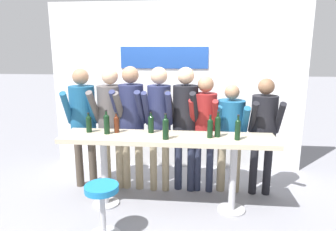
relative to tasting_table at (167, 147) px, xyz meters
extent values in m
plane|color=gray|center=(0.00, 0.00, -0.85)|extent=(40.00, 40.00, 0.00)
cube|color=white|center=(0.00, 1.49, 0.57)|extent=(4.34, 0.10, 2.85)
cube|color=#1E479E|center=(-0.20, 1.43, 1.09)|extent=(1.48, 0.02, 0.36)
cube|color=beige|center=(0.00, 0.00, 0.12)|extent=(2.74, 0.55, 0.06)
cylinder|color=#B2B2B7|center=(-0.85, 0.00, -0.36)|extent=(0.09, 0.09, 0.94)
cylinder|color=#B2B2B7|center=(-0.85, 0.00, -0.84)|extent=(0.36, 0.36, 0.02)
cylinder|color=#B2B2B7|center=(0.85, 0.00, -0.36)|extent=(0.09, 0.09, 0.94)
cylinder|color=#B2B2B7|center=(0.85, 0.00, -0.84)|extent=(0.36, 0.36, 0.02)
cylinder|color=#B2B2B7|center=(-0.65, -0.73, -0.54)|extent=(0.06, 0.06, 0.57)
cylinder|color=#1972B2|center=(-0.65, -0.73, -0.25)|extent=(0.37, 0.37, 0.07)
cylinder|color=#473D33|center=(-1.41, 0.52, -0.42)|extent=(0.12, 0.12, 0.87)
cylinder|color=#473D33|center=(-1.21, 0.55, -0.42)|extent=(0.12, 0.12, 0.87)
cylinder|color=#19517A|center=(-1.31, 0.53, 0.36)|extent=(0.42, 0.42, 0.69)
sphere|color=#9E7556|center=(-1.31, 0.53, 0.84)|extent=(0.24, 0.24, 0.24)
cylinder|color=#19517A|center=(-1.46, 0.34, 0.41)|extent=(0.15, 0.42, 0.53)
cylinder|color=#19517A|center=(-1.11, 0.39, 0.41)|extent=(0.15, 0.42, 0.53)
cylinder|color=gray|center=(-0.99, 0.54, -0.41)|extent=(0.12, 0.12, 0.87)
cylinder|color=gray|center=(-0.78, 0.53, -0.41)|extent=(0.12, 0.12, 0.87)
cylinder|color=#514C4C|center=(-0.88, 0.54, 0.37)|extent=(0.41, 0.41, 0.69)
sphere|color=#D6AD89|center=(-0.88, 0.54, 0.85)|extent=(0.24, 0.24, 0.24)
cylinder|color=#514C4C|center=(-1.07, 0.38, 0.42)|extent=(0.12, 0.42, 0.54)
cylinder|color=#514C4C|center=(-0.71, 0.36, 0.42)|extent=(0.12, 0.42, 0.54)
cylinder|color=gray|center=(-0.68, 0.53, -0.41)|extent=(0.12, 0.12, 0.89)
cylinder|color=gray|center=(-0.48, 0.52, -0.41)|extent=(0.12, 0.12, 0.89)
cylinder|color=#23284C|center=(-0.58, 0.52, 0.39)|extent=(0.37, 0.37, 0.70)
sphere|color=#9E7556|center=(-0.58, 0.52, 0.88)|extent=(0.24, 0.24, 0.24)
cylinder|color=#23284C|center=(-0.76, 0.36, 0.44)|extent=(0.10, 0.42, 0.54)
cylinder|color=#23284C|center=(-0.41, 0.35, 0.44)|extent=(0.10, 0.42, 0.54)
cylinder|color=gray|center=(-0.26, 0.49, -0.41)|extent=(0.11, 0.11, 0.88)
cylinder|color=gray|center=(-0.08, 0.49, -0.41)|extent=(0.11, 0.11, 0.88)
cylinder|color=#23284C|center=(-0.17, 0.49, 0.38)|extent=(0.33, 0.33, 0.70)
sphere|color=#D6AD89|center=(-0.17, 0.49, 0.87)|extent=(0.24, 0.24, 0.24)
cylinder|color=#23284C|center=(-0.32, 0.32, 0.43)|extent=(0.08, 0.41, 0.53)
cylinder|color=#23284C|center=(-0.01, 0.32, 0.43)|extent=(0.08, 0.41, 0.53)
cylinder|color=#23283D|center=(0.11, 0.56, -0.41)|extent=(0.11, 0.11, 0.88)
cylinder|color=#23283D|center=(0.30, 0.53, -0.41)|extent=(0.11, 0.11, 0.88)
cylinder|color=black|center=(0.20, 0.55, 0.38)|extent=(0.42, 0.42, 0.70)
sphere|color=#D6AD89|center=(0.20, 0.55, 0.87)|extent=(0.24, 0.24, 0.24)
cylinder|color=black|center=(0.01, 0.41, 0.43)|extent=(0.16, 0.42, 0.54)
cylinder|color=black|center=(0.34, 0.35, 0.43)|extent=(0.16, 0.42, 0.54)
cylinder|color=#23283D|center=(0.39, 0.54, -0.44)|extent=(0.10, 0.10, 0.82)
cylinder|color=#23283D|center=(0.57, 0.52, -0.44)|extent=(0.10, 0.10, 0.82)
cylinder|color=maroon|center=(0.48, 0.53, 0.30)|extent=(0.36, 0.36, 0.65)
sphere|color=#9E7556|center=(0.48, 0.53, 0.75)|extent=(0.22, 0.22, 0.22)
cylinder|color=maroon|center=(0.31, 0.39, 0.35)|extent=(0.12, 0.39, 0.50)
cylinder|color=maroon|center=(0.62, 0.36, 0.35)|extent=(0.12, 0.39, 0.50)
cylinder|color=gray|center=(0.75, 0.58, -0.47)|extent=(0.12, 0.12, 0.77)
cylinder|color=gray|center=(0.96, 0.57, -0.47)|extent=(0.12, 0.12, 0.77)
cylinder|color=#19517A|center=(0.85, 0.57, 0.22)|extent=(0.40, 0.40, 0.61)
sphere|color=#9E7556|center=(0.85, 0.57, 0.64)|extent=(0.21, 0.21, 0.21)
cylinder|color=#19517A|center=(0.66, 0.43, 0.26)|extent=(0.11, 0.38, 0.48)
cylinder|color=#19517A|center=(1.03, 0.42, 0.26)|extent=(0.11, 0.38, 0.48)
cylinder|color=black|center=(1.21, 0.52, -0.44)|extent=(0.11, 0.11, 0.81)
cylinder|color=black|center=(1.40, 0.52, -0.44)|extent=(0.11, 0.11, 0.81)
cylinder|color=black|center=(1.30, 0.52, 0.28)|extent=(0.37, 0.37, 0.64)
sphere|color=brown|center=(1.30, 0.52, 0.73)|extent=(0.22, 0.22, 0.22)
cylinder|color=black|center=(1.13, 0.37, 0.33)|extent=(0.10, 0.39, 0.50)
cylinder|color=black|center=(1.46, 0.36, 0.33)|extent=(0.10, 0.39, 0.50)
cylinder|color=black|center=(0.63, 0.03, 0.26)|extent=(0.07, 0.07, 0.23)
sphere|color=black|center=(0.63, 0.03, 0.38)|extent=(0.07, 0.07, 0.07)
cylinder|color=black|center=(0.63, 0.03, 0.42)|extent=(0.03, 0.03, 0.08)
cylinder|color=black|center=(0.63, 0.03, 0.47)|extent=(0.03, 0.03, 0.02)
cylinder|color=black|center=(-0.80, 0.03, 0.26)|extent=(0.07, 0.07, 0.22)
sphere|color=black|center=(-0.80, 0.03, 0.37)|extent=(0.07, 0.07, 0.07)
cylinder|color=black|center=(-0.80, 0.03, 0.41)|extent=(0.03, 0.03, 0.08)
cylinder|color=black|center=(-0.80, 0.03, 0.46)|extent=(0.03, 0.03, 0.02)
cylinder|color=black|center=(0.54, -0.02, 0.25)|extent=(0.07, 0.07, 0.21)
sphere|color=black|center=(0.54, -0.02, 0.35)|extent=(0.07, 0.07, 0.07)
cylinder|color=black|center=(0.54, -0.02, 0.39)|extent=(0.03, 0.03, 0.07)
cylinder|color=black|center=(0.54, -0.02, 0.43)|extent=(0.03, 0.03, 0.02)
cylinder|color=black|center=(0.87, -0.08, 0.26)|extent=(0.07, 0.07, 0.22)
sphere|color=black|center=(0.87, -0.08, 0.37)|extent=(0.07, 0.07, 0.07)
cylinder|color=black|center=(0.87, -0.08, 0.41)|extent=(0.03, 0.03, 0.08)
cylinder|color=black|center=(0.87, -0.08, 0.45)|extent=(0.03, 0.03, 0.02)
cylinder|color=#4C1E0F|center=(-0.69, 0.10, 0.24)|extent=(0.07, 0.07, 0.19)
sphere|color=#4C1E0F|center=(-0.69, 0.10, 0.33)|extent=(0.07, 0.07, 0.07)
cylinder|color=#4C1E0F|center=(-0.69, 0.10, 0.37)|extent=(0.03, 0.03, 0.07)
cylinder|color=black|center=(-0.69, 0.10, 0.41)|extent=(0.03, 0.03, 0.01)
cylinder|color=black|center=(-0.23, 0.14, 0.24)|extent=(0.08, 0.08, 0.20)
sphere|color=black|center=(-0.23, 0.14, 0.34)|extent=(0.08, 0.08, 0.08)
cylinder|color=black|center=(-0.23, 0.14, 0.38)|extent=(0.03, 0.03, 0.07)
cylinder|color=black|center=(-0.23, 0.14, 0.42)|extent=(0.03, 0.03, 0.01)
cylinder|color=black|center=(-1.06, 0.08, 0.24)|extent=(0.07, 0.07, 0.19)
sphere|color=black|center=(-1.06, 0.08, 0.33)|extent=(0.07, 0.07, 0.07)
cylinder|color=black|center=(-1.06, 0.08, 0.37)|extent=(0.03, 0.03, 0.07)
cylinder|color=black|center=(-1.06, 0.08, 0.41)|extent=(0.03, 0.03, 0.01)
cylinder|color=black|center=(-0.01, -0.14, 0.26)|extent=(0.08, 0.08, 0.23)
sphere|color=black|center=(-0.01, -0.14, 0.38)|extent=(0.08, 0.08, 0.08)
cylinder|color=black|center=(-0.01, -0.14, 0.42)|extent=(0.03, 0.03, 0.08)
cylinder|color=black|center=(-0.01, -0.14, 0.47)|extent=(0.03, 0.03, 0.02)
camera|label=1|loc=(0.37, -3.65, 1.24)|focal=32.00mm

